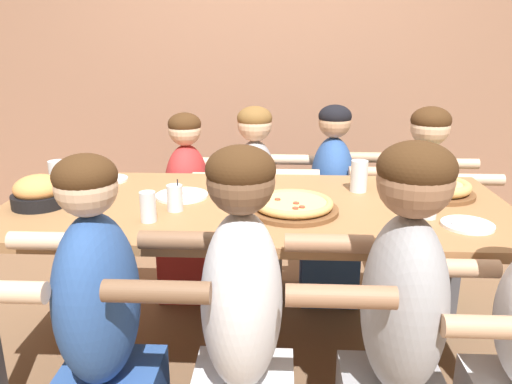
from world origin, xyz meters
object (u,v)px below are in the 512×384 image
Objects in this scene: empty_plate_a at (468,225)px; drinking_glass_e at (232,179)px; diner_far_midleft at (189,215)px; diner_near_midright at (397,352)px; pizza_board_second at (293,206)px; diner_near_center at (241,353)px; empty_plate_c at (182,195)px; diner_far_right at (422,213)px; drinking_glass_a at (265,174)px; diner_near_midleft at (102,354)px; drinking_glass_d at (359,178)px; diner_far_center at (255,213)px; pizza_board_main at (439,188)px; empty_plate_b at (109,179)px; drinking_glass_b at (58,175)px; drinking_glass_c at (148,209)px; diner_far_midright at (331,214)px; drinking_glass_f at (429,205)px; cocktail_glass_blue at (175,199)px; skillet_bowl at (39,193)px.

empty_plate_a is 1.01m from drinking_glass_e.
diner_far_midleft is 1.64m from diner_near_midright.
pizza_board_second is 0.30× the size of diner_near_center.
diner_far_right is (1.23, 0.62, -0.28)m from empty_plate_c.
diner_far_midleft is at bearing 98.42° from empty_plate_c.
empty_plate_a is 0.92m from drinking_glass_a.
diner_far_midleft is (0.02, 1.38, -0.04)m from diner_near_midleft.
diner_far_center is (-0.50, 0.49, -0.35)m from drinking_glass_d.
empty_plate_a is (-0.00, -0.38, -0.03)m from pizza_board_main.
diner_far_midleft is at bearing 32.58° from diner_near_midright.
drinking_glass_e is at bearing -10.93° from empty_plate_b.
empty_plate_b is at bearing 26.68° from drinking_glass_b.
drinking_glass_e is (-0.15, -0.08, -0.00)m from drinking_glass_a.
empty_plate_c is at bearing -25.46° from diner_far_center.
empty_plate_b is 0.23m from drinking_glass_b.
diner_near_midleft is 0.91m from diner_near_midright.
pizza_board_main reaches higher than empty_plate_b.
drinking_glass_c reaches higher than pizza_board_second.
diner_far_midright is (1.34, 0.48, -0.35)m from drinking_glass_b.
empty_plate_b is at bearing -61.78° from diner_far_center.
empty_plate_c is at bearing 45.96° from diner_near_midright.
cocktail_glass_blue is at bearing 177.77° from drinking_glass_f.
empty_plate_c is at bearing -150.39° from drinking_glass_a.
empty_plate_c is 0.42m from drinking_glass_a.
diner_far_midright is at bearing 40.33° from empty_plate_c.
diner_far_midleft reaches higher than cocktail_glass_blue.
empty_plate_b is 0.47m from empty_plate_c.
drinking_glass_a is 1.02m from diner_far_right.
empty_plate_b is 1.75× the size of drinking_glass_f.
cocktail_glass_blue is (0.42, -0.42, 0.04)m from empty_plate_b.
empty_plate_b and empty_plate_c have the same top height.
drinking_glass_f is 0.65m from diner_near_midright.
pizza_board_second reaches higher than empty_plate_a.
drinking_glass_a is at bearing 50.42° from drinking_glass_c.
drinking_glass_b is (-0.61, 0.14, 0.05)m from empty_plate_c.
diner_far_right reaches higher than drinking_glass_a.
drinking_glass_b is at bearing -70.30° from diner_far_midright.
empty_plate_a is 1.34× the size of drinking_glass_d.
drinking_glass_a is 0.09× the size of diner_near_midright.
drinking_glass_b is 0.11× the size of diner_far_midright.
cocktail_glass_blue is 0.11× the size of diner_near_midleft.
empty_plate_c is 0.19× the size of diner_near_midright.
diner_near_center is at bearing -90.00° from diner_near_midleft.
diner_far_midleft is at bearing 150.78° from drinking_glass_d.
empty_plate_c is (-1.13, -0.07, -0.03)m from pizza_board_main.
skillet_bowl is 2.78× the size of drinking_glass_c.
empty_plate_b is 1.58m from diner_near_midright.
drinking_glass_d reaches higher than empty_plate_b.
drinking_glass_d is 1.20× the size of drinking_glass_e.
empty_plate_a is at bearing -35.11° from drinking_glass_f.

